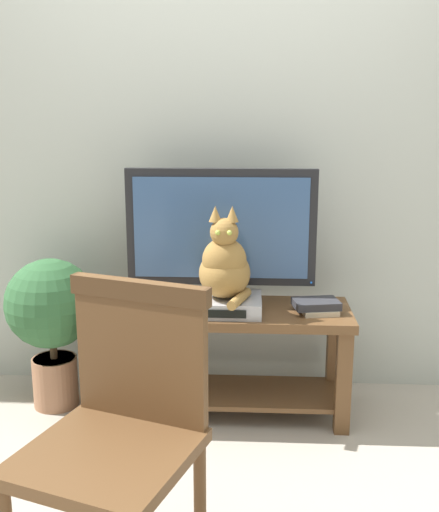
# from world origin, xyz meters

# --- Properties ---
(ground_plane) EXTENTS (12.00, 12.00, 0.00)m
(ground_plane) POSITION_xyz_m (0.00, 0.00, 0.00)
(ground_plane) COLOR #ADA393
(back_wall) EXTENTS (7.00, 0.12, 2.80)m
(back_wall) POSITION_xyz_m (0.00, 0.88, 1.40)
(back_wall) COLOR #B7BCB2
(back_wall) RESTS_ON ground
(tv_stand) EXTENTS (1.25, 0.44, 0.54)m
(tv_stand) POSITION_xyz_m (0.02, 0.45, 0.37)
(tv_stand) COLOR brown
(tv_stand) RESTS_ON ground
(tv) EXTENTS (0.91, 0.20, 0.66)m
(tv) POSITION_xyz_m (0.02, 0.54, 0.90)
(tv) COLOR black
(tv) RESTS_ON tv_stand
(media_box) EXTENTS (0.35, 0.29, 0.07)m
(media_box) POSITION_xyz_m (0.04, 0.40, 0.58)
(media_box) COLOR #ADADB2
(media_box) RESTS_ON tv_stand
(cat) EXTENTS (0.25, 0.36, 0.44)m
(cat) POSITION_xyz_m (0.04, 0.38, 0.77)
(cat) COLOR olive
(cat) RESTS_ON media_box
(wooden_chair) EXTENTS (0.59, 0.60, 0.96)m
(wooden_chair) POSITION_xyz_m (-0.22, -0.70, 0.57)
(wooden_chair) COLOR brown
(wooden_chair) RESTS_ON ground
(book_stack) EXTENTS (0.23, 0.18, 0.06)m
(book_stack) POSITION_xyz_m (0.47, 0.41, 0.57)
(book_stack) COLOR beige
(book_stack) RESTS_ON tv_stand
(potted_plant) EXTENTS (0.44, 0.44, 0.76)m
(potted_plant) POSITION_xyz_m (-0.82, 0.48, 0.49)
(potted_plant) COLOR #9E6B4C
(potted_plant) RESTS_ON ground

